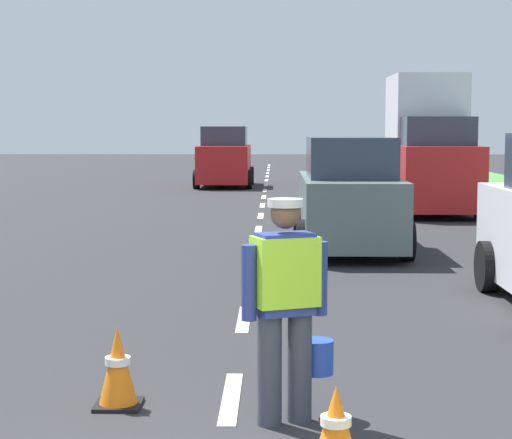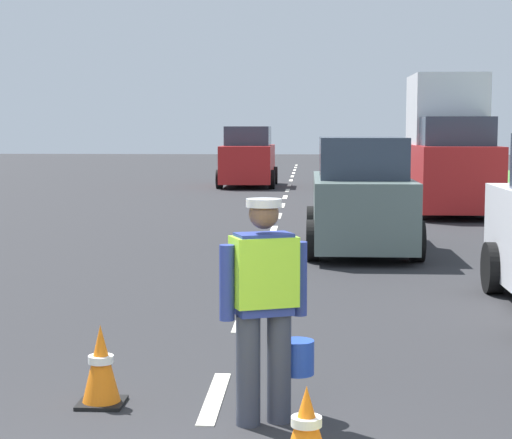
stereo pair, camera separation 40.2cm
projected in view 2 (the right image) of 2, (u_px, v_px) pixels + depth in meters
ground_plane at (283, 205)px, 25.44m from camera, size 96.00×96.00×0.00m
lane_center_line at (286, 194)px, 29.61m from camera, size 0.14×46.40×0.01m
road_worker at (266, 299)px, 6.58m from camera, size 0.69×0.55×1.67m
traffic_cone_near at (101, 365)px, 7.06m from camera, size 0.36×0.36×0.64m
traffic_cone_far at (306, 428)px, 5.74m from camera, size 0.36×0.36×0.55m
delivery_truck at (449, 150)px, 22.83m from camera, size 2.16×4.60×3.54m
car_outgoing_ahead at (361, 198)px, 15.86m from camera, size 1.92×4.12×2.01m
car_oncoming_third at (248, 159)px, 33.30m from camera, size 2.09×4.19×2.22m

